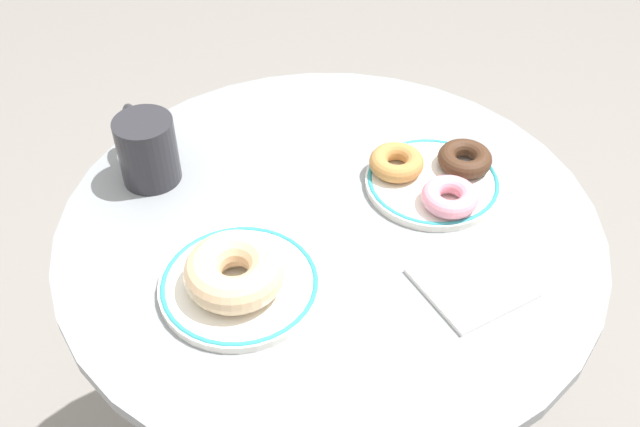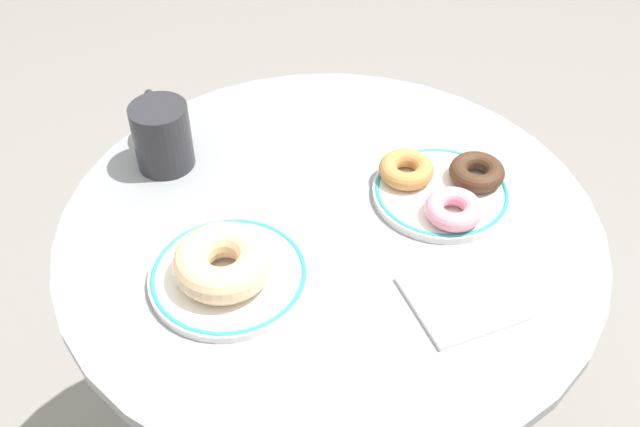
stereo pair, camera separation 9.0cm
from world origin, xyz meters
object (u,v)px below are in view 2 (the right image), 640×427
(plate_left, at_px, (229,275))
(coffee_mug, at_px, (161,134))
(cafe_table, at_px, (329,336))
(paper_napkin, at_px, (461,298))
(plate_right, at_px, (441,192))
(donut_chocolate, at_px, (477,172))
(donut_glazed, at_px, (223,262))
(donut_old_fashioned, at_px, (406,170))
(donut_pink_frosted, at_px, (454,209))

(plate_left, bearing_deg, coffee_mug, 85.64)
(cafe_table, xyz_separation_m, paper_napkin, (0.06, -0.18, 0.23))
(plate_right, bearing_deg, cafe_table, 168.52)
(cafe_table, bearing_deg, coffee_mug, 121.11)
(plate_right, distance_m, donut_chocolate, 0.05)
(donut_glazed, bearing_deg, plate_right, -1.37)
(donut_old_fashioned, bearing_deg, paper_napkin, -107.54)
(cafe_table, height_order, donut_glazed, donut_glazed)
(donut_pink_frosted, bearing_deg, paper_napkin, -123.11)
(donut_old_fashioned, relative_size, coffee_mug, 0.61)
(plate_left, relative_size, donut_chocolate, 2.56)
(donut_old_fashioned, bearing_deg, plate_left, -172.66)
(cafe_table, bearing_deg, donut_chocolate, -10.39)
(donut_old_fashioned, height_order, donut_pink_frosted, same)
(donut_glazed, xyz_separation_m, donut_pink_frosted, (0.28, -0.05, -0.01))
(donut_old_fashioned, bearing_deg, donut_glazed, -172.48)
(donut_glazed, relative_size, coffee_mug, 0.97)
(cafe_table, height_order, donut_pink_frosted, donut_pink_frosted)
(plate_right, height_order, coffee_mug, coffee_mug)
(donut_old_fashioned, xyz_separation_m, coffee_mug, (-0.25, 0.20, 0.02))
(donut_glazed, height_order, donut_old_fashioned, donut_glazed)
(donut_glazed, bearing_deg, donut_old_fashioned, 7.52)
(donut_glazed, height_order, donut_pink_frosted, donut_glazed)
(paper_napkin, bearing_deg, donut_pink_frosted, 56.89)
(paper_napkin, relative_size, coffee_mug, 0.94)
(donut_pink_frosted, relative_size, paper_napkin, 0.65)
(plate_right, relative_size, donut_pink_frosted, 2.46)
(donut_glazed, bearing_deg, coffee_mug, 84.42)
(cafe_table, relative_size, paper_napkin, 6.39)
(cafe_table, bearing_deg, donut_pink_frosted, -30.76)
(plate_right, xyz_separation_m, coffee_mug, (-0.28, 0.24, 0.04))
(donut_glazed, height_order, donut_chocolate, donut_glazed)
(coffee_mug, bearing_deg, donut_pink_frosted, -48.44)
(plate_left, height_order, coffee_mug, coffee_mug)
(cafe_table, distance_m, coffee_mug, 0.37)
(plate_right, distance_m, donut_pink_frosted, 0.05)
(donut_chocolate, relative_size, donut_pink_frosted, 1.00)
(plate_right, bearing_deg, donut_chocolate, -7.15)
(donut_pink_frosted, distance_m, coffee_mug, 0.39)
(donut_glazed, distance_m, donut_old_fashioned, 0.28)
(donut_glazed, height_order, paper_napkin, donut_glazed)
(paper_napkin, bearing_deg, plate_left, 142.77)
(cafe_table, height_order, donut_old_fashioned, donut_old_fashioned)
(plate_left, height_order, plate_right, same)
(plate_right, relative_size, donut_glazed, 1.55)
(paper_napkin, distance_m, coffee_mug, 0.44)
(plate_right, relative_size, coffee_mug, 1.50)
(cafe_table, height_order, donut_chocolate, donut_chocolate)
(paper_napkin, bearing_deg, donut_glazed, 143.72)
(coffee_mug, bearing_deg, donut_old_fashioned, -38.61)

